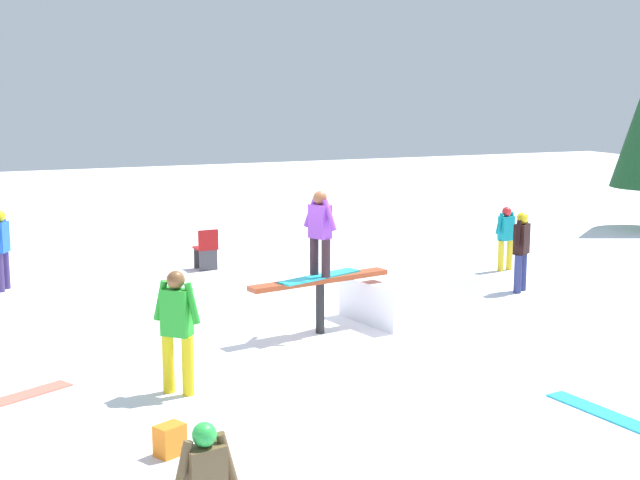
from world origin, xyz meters
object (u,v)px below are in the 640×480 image
(backpack_on_snow, at_px, (170,440))
(loose_snowboard_coral, at_px, (20,396))
(bystander_blue, at_px, (1,245))
(bystander_black, at_px, (521,247))
(folding_chair, at_px, (206,250))
(loose_snowboard_cyan, at_px, (599,411))
(bystander_teal, at_px, (506,235))
(main_rider_on_rail, at_px, (320,235))
(rail_feature, at_px, (320,286))
(bystander_green, at_px, (177,325))

(backpack_on_snow, bearing_deg, loose_snowboard_coral, -88.11)
(bystander_blue, height_order, bystander_black, bystander_blue)
(folding_chair, height_order, backpack_on_snow, folding_chair)
(backpack_on_snow, bearing_deg, loose_snowboard_cyan, 145.04)
(bystander_teal, bearing_deg, main_rider_on_rail, 19.59)
(loose_snowboard_coral, bearing_deg, bystander_black, 167.50)
(rail_feature, xyz_separation_m, main_rider_on_rail, (0.00, 0.00, 0.81))
(bystander_blue, xyz_separation_m, backpack_on_snow, (-1.13, 8.87, -0.70))
(loose_snowboard_cyan, relative_size, loose_snowboard_coral, 1.07)
(bystander_black, relative_size, folding_chair, 1.74)
(main_rider_on_rail, relative_size, bystander_black, 1.01)
(backpack_on_snow, bearing_deg, bystander_blue, -109.09)
(bystander_teal, bearing_deg, bystander_black, 55.26)
(bystander_black, relative_size, loose_snowboard_cyan, 1.04)
(bystander_teal, distance_m, loose_snowboard_coral, 11.02)
(bystander_black, xyz_separation_m, backpack_on_snow, (7.95, 4.91, -0.69))
(main_rider_on_rail, bearing_deg, bystander_blue, -70.25)
(main_rider_on_rail, xyz_separation_m, bystander_teal, (-5.51, -2.93, -0.81))
(rail_feature, height_order, backpack_on_snow, rail_feature)
(loose_snowboard_coral, height_order, backpack_on_snow, backpack_on_snow)
(main_rider_on_rail, distance_m, bystander_green, 3.42)
(main_rider_on_rail, distance_m, bystander_teal, 6.29)
(backpack_on_snow, bearing_deg, bystander_green, -133.00)
(loose_snowboard_cyan, bearing_deg, bystander_black, -34.76)
(rail_feature, xyz_separation_m, folding_chair, (0.32, -5.49, -0.35))
(folding_chair, bearing_deg, loose_snowboard_cyan, 97.88)
(main_rider_on_rail, xyz_separation_m, bystander_green, (2.76, 1.90, -0.67))
(main_rider_on_rail, bearing_deg, backpack_on_snow, 27.28)
(rail_feature, distance_m, bystander_green, 3.36)
(folding_chair, bearing_deg, bystander_black, 135.02)
(bystander_black, distance_m, folding_chair, 6.59)
(bystander_green, height_order, loose_snowboard_cyan, bystander_green)
(bystander_blue, distance_m, bystander_teal, 10.19)
(bystander_blue, bearing_deg, bystander_teal, 103.54)
(bystander_blue, xyz_separation_m, bystander_teal, (-9.95, 2.19, -0.11))
(main_rider_on_rail, relative_size, bystander_blue, 1.00)
(backpack_on_snow, bearing_deg, bystander_black, -174.65)
(bystander_teal, relative_size, backpack_on_snow, 4.01)
(rail_feature, xyz_separation_m, bystander_teal, (-5.51, -2.93, 0.00))
(bystander_blue, xyz_separation_m, loose_snowboard_coral, (0.21, 6.38, -0.86))
(bystander_teal, bearing_deg, rail_feature, 19.59)
(bystander_green, bearing_deg, bystander_blue, -32.60)
(loose_snowboard_cyan, xyz_separation_m, folding_chair, (2.07, -10.00, 0.40))
(bystander_green, xyz_separation_m, folding_chair, (-2.44, -7.38, -0.49))
(rail_feature, height_order, bystander_blue, bystander_blue)
(bystander_teal, height_order, loose_snowboard_coral, bystander_teal)
(bystander_teal, relative_size, loose_snowboard_cyan, 0.93)
(bystander_black, distance_m, backpack_on_snow, 9.37)
(folding_chair, distance_m, backpack_on_snow, 9.71)
(rail_feature, height_order, loose_snowboard_coral, rail_feature)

